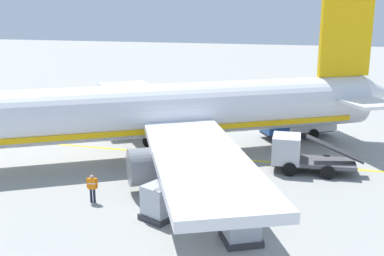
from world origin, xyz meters
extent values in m
cylinder|color=white|center=(4.77, 22.92, 3.50)|extent=(21.89, 32.77, 3.80)
cone|color=white|center=(14.91, 6.15, 3.90)|extent=(4.42, 4.41, 3.23)
cube|color=white|center=(-2.02, 16.48, 2.83)|extent=(16.52, 11.15, 0.50)
cylinder|color=slate|center=(-0.61, 19.44, 1.63)|extent=(3.54, 3.88, 2.20)
cube|color=white|center=(13.62, 25.94, 2.83)|extent=(15.65, 13.49, 0.50)
cylinder|color=slate|center=(10.34, 26.06, 1.63)|extent=(3.54, 3.88, 2.20)
cube|color=#F2B20C|center=(13.31, 8.80, 8.65)|extent=(2.59, 3.95, 6.50)
cube|color=white|center=(13.31, 8.80, 3.90)|extent=(10.55, 8.12, 0.24)
cube|color=#F2B20C|center=(4.77, 22.92, 2.46)|extent=(19.86, 29.59, 0.36)
cylinder|color=black|center=(3.32, 20.29, 0.55)|extent=(0.87, 1.12, 1.10)
cylinder|color=gray|center=(3.32, 20.29, 1.35)|extent=(0.20, 0.20, 0.50)
cylinder|color=black|center=(7.77, 22.98, 0.55)|extent=(0.87, 1.12, 1.10)
cylinder|color=gray|center=(7.77, 22.98, 1.35)|extent=(0.20, 0.20, 0.50)
cube|color=#2659A5|center=(12.92, 13.97, 1.50)|extent=(2.82, 2.69, 1.80)
cube|color=#192333|center=(12.47, 14.69, 1.86)|extent=(1.61, 1.04, 0.94)
cube|color=white|center=(14.56, 11.33, 1.53)|extent=(4.19, 4.90, 1.86)
cube|color=#262628|center=(14.09, 12.09, 0.52)|extent=(4.58, 6.08, 0.16)
cylinder|color=black|center=(12.15, 13.13, 0.45)|extent=(0.71, 0.91, 0.90)
cylinder|color=black|center=(14.02, 14.29, 0.45)|extent=(0.71, 0.91, 0.90)
cylinder|color=black|center=(13.63, 10.75, 0.45)|extent=(0.71, 0.91, 0.90)
cylinder|color=black|center=(15.50, 11.91, 0.45)|extent=(0.71, 0.91, 0.90)
cube|color=silver|center=(5.32, 12.38, 1.50)|extent=(2.27, 1.89, 1.80)
cube|color=#192333|center=(5.29, 13.23, 1.86)|extent=(1.85, 0.16, 0.94)
cube|color=#4C4C51|center=(5.44, 9.70, 0.72)|extent=(2.35, 3.65, 0.24)
cube|color=#2D2D33|center=(5.45, 9.30, 1.70)|extent=(1.05, 3.71, 1.58)
cube|color=#262628|center=(5.40, 10.60, 0.52)|extent=(1.76, 5.42, 0.16)
cylinder|color=black|center=(4.24, 12.03, 0.45)|extent=(0.32, 0.91, 0.90)
cylinder|color=black|center=(6.43, 12.12, 0.45)|extent=(0.32, 0.91, 0.90)
cylinder|color=black|center=(4.34, 9.65, 0.45)|extent=(0.32, 0.91, 0.90)
cylinder|color=black|center=(6.53, 9.74, 0.45)|extent=(0.32, 0.91, 0.90)
cube|color=#333338|center=(-4.00, 18.05, 0.15)|extent=(2.11, 2.11, 0.30)
cube|color=#B2B7C1|center=(-4.00, 18.05, 1.06)|extent=(1.85, 1.85, 1.52)
cube|color=#B2B7C1|center=(-4.20, 17.60, 1.67)|extent=(1.54, 1.11, 0.54)
cube|color=#333338|center=(-5.31, 13.59, 0.15)|extent=(2.31, 2.31, 0.30)
cube|color=#B2B7C1|center=(-5.31, 13.59, 1.12)|extent=(2.04, 2.04, 1.63)
cube|color=#B2B7C1|center=(-5.77, 13.34, 1.78)|extent=(1.26, 1.64, 0.56)
cylinder|color=#191E33|center=(-3.04, 22.43, 0.40)|extent=(0.14, 0.14, 0.81)
cylinder|color=#191E33|center=(-3.01, 22.25, 0.40)|extent=(0.14, 0.14, 0.81)
cube|color=orange|center=(-3.02, 22.34, 1.11)|extent=(0.29, 0.47, 0.60)
cube|color=silver|center=(-3.02, 22.34, 1.14)|extent=(0.31, 0.48, 0.06)
sphere|color=tan|center=(-3.02, 22.34, 1.52)|extent=(0.22, 0.22, 0.22)
cylinder|color=orange|center=(-3.07, 22.60, 1.14)|extent=(0.09, 0.09, 0.57)
cylinder|color=orange|center=(-2.97, 22.07, 1.14)|extent=(0.09, 0.09, 0.57)
cube|color=yellow|center=(6.69, 17.92, 0.01)|extent=(0.30, 60.00, 0.01)
camera|label=1|loc=(-24.90, 10.51, 10.50)|focal=43.55mm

